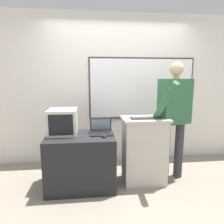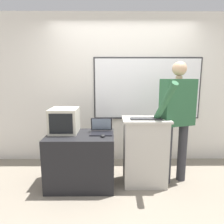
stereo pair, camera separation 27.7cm
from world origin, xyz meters
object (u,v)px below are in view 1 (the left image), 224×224
person_presenter (174,113)px  crt_monitor (63,122)px  laptop (101,129)px  wireless_keyboard (146,118)px  lectern_podium (144,150)px  side_desk (81,161)px  computer_mouse_by_laptop (104,136)px

person_presenter → crt_monitor: size_ratio=4.29×
laptop → wireless_keyboard: bearing=-9.7°
lectern_podium → crt_monitor: size_ratio=2.37×
side_desk → laptop: bearing=14.0°
side_desk → laptop: 0.53m
side_desk → person_presenter: size_ratio=0.53×
wireless_keyboard → lectern_podium: bearing=82.6°
wireless_keyboard → side_desk: bearing=177.9°
lectern_podium → crt_monitor: (-1.16, 0.08, 0.44)m
wireless_keyboard → crt_monitor: (-1.15, 0.13, -0.05)m
side_desk → computer_mouse_by_laptop: (0.32, -0.12, 0.39)m
laptop → crt_monitor: size_ratio=0.76×
lectern_podium → person_presenter: 0.71m
laptop → wireless_keyboard: wireless_keyboard is taller
person_presenter → laptop: bearing=162.1°
lectern_podium → side_desk: lectern_podium is taller
person_presenter → lectern_podium: bearing=168.0°
crt_monitor → side_desk: bearing=-22.2°
side_desk → wireless_keyboard: bearing=-2.1°
lectern_podium → computer_mouse_by_laptop: 0.67m
side_desk → lectern_podium: bearing=1.4°
laptop → crt_monitor: 0.55m
person_presenter → laptop: size_ratio=5.61×
lectern_podium → person_presenter: (0.45, 0.04, 0.54)m
side_desk → crt_monitor: crt_monitor is taller
computer_mouse_by_laptop → crt_monitor: 0.62m
wireless_keyboard → computer_mouse_by_laptop: wireless_keyboard is taller
side_desk → computer_mouse_by_laptop: bearing=-20.5°
lectern_podium → computer_mouse_by_laptop: lectern_podium is taller
computer_mouse_by_laptop → crt_monitor: crt_monitor is taller
computer_mouse_by_laptop → crt_monitor: (-0.56, 0.22, 0.16)m
lectern_podium → side_desk: size_ratio=1.04×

